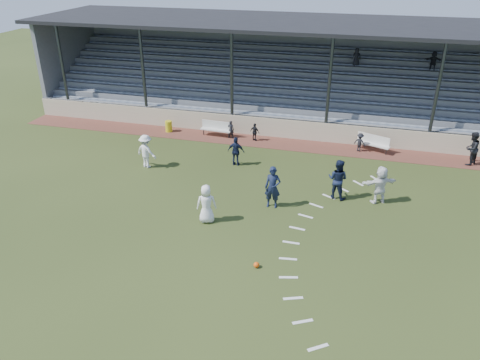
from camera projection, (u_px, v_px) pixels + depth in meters
The scene contains 19 objects.
ground at pixel (225, 233), 19.86m from camera, with size 90.00×90.00×0.00m, color #2C3816.
cinder_track at pixel (274, 143), 28.91m from camera, with size 34.00×2.00×0.02m, color #552B22.
retaining_wall at pixel (277, 128), 29.55m from camera, with size 34.00×0.18×1.20m, color #C0B194.
bench_left at pixel (216, 127), 29.71m from camera, with size 2.02×0.59×0.95m.
bench_right at pixel (373, 142), 27.55m from camera, with size 2.00×1.20×0.95m.
trash_bin at pixel (169, 126), 30.48m from camera, with size 0.44×0.44×0.71m, color gold.
football at pixel (256, 265), 17.67m from camera, with size 0.22×0.22×0.22m, color #DF4E0D.
player_white_lead at pixel (206, 204), 20.28m from camera, with size 0.87×0.56×1.77m, color white.
player_navy_lead at pixel (273, 187), 21.41m from camera, with size 0.73×0.48×2.02m, color #121A32.
player_navy_mid at pixel (338, 179), 22.19m from camera, with size 0.96×0.75×1.98m, color #121A32.
player_white_wing at pixel (146, 151), 25.36m from camera, with size 1.20×0.69×1.86m, color white.
player_navy_wing at pixel (236, 151), 25.64m from camera, with size 0.95×0.40×1.63m, color #121A32.
player_white_back at pixel (380, 185), 21.81m from camera, with size 1.72×0.55×1.85m, color white.
official at pixel (472, 148), 25.63m from camera, with size 0.92×0.72×1.89m, color black.
sub_left_near at pixel (231, 129), 29.37m from camera, with size 0.41×0.27×1.13m, color black.
sub_left_far at pixel (255, 132), 28.97m from camera, with size 0.65×0.27×1.12m, color black.
sub_right at pixel (360, 142), 27.47m from camera, with size 0.72×0.42×1.12m, color black.
grandstand at pixel (291, 84), 32.90m from camera, with size 34.60×9.00×6.61m.
penalty_arc at pixel (322, 247), 18.89m from camera, with size 3.89×14.63×0.01m.
Camera 1 is at (4.99, -15.99, 10.91)m, focal length 35.00 mm.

